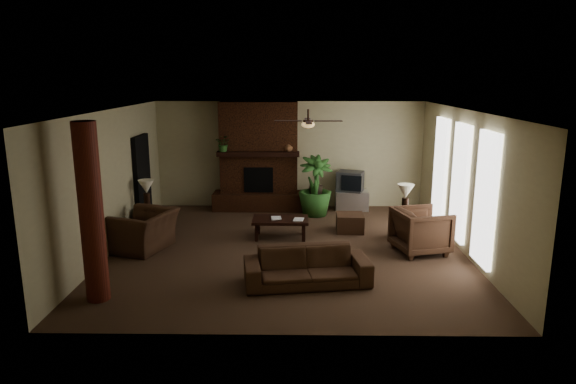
{
  "coord_description": "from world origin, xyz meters",
  "views": [
    {
      "loc": [
        0.15,
        -9.76,
        3.44
      ],
      "look_at": [
        0.0,
        0.4,
        1.1
      ],
      "focal_mm": 31.55,
      "sensor_mm": 36.0,
      "label": 1
    }
  ],
  "objects_px": {
    "lamp_left": "(146,189)",
    "coffee_table": "(280,221)",
    "floor_vase": "(316,196)",
    "sofa": "(307,261)",
    "lamp_right": "(406,193)",
    "side_table_right": "(404,226)",
    "armchair_left": "(143,224)",
    "tv_stand": "(352,200)",
    "floor_plant": "(315,199)",
    "ottoman": "(350,223)",
    "log_column": "(91,213)",
    "side_table_left": "(148,220)",
    "armchair_right": "(421,229)"
  },
  "relations": [
    {
      "from": "floor_vase",
      "to": "lamp_right",
      "type": "xyz_separation_m",
      "value": [
        1.82,
        -2.14,
        0.57
      ]
    },
    {
      "from": "side_table_left",
      "to": "lamp_right",
      "type": "xyz_separation_m",
      "value": [
        5.65,
        -0.37,
        0.73
      ]
    },
    {
      "from": "floor_vase",
      "to": "floor_plant",
      "type": "xyz_separation_m",
      "value": [
        -0.03,
        -0.28,
        -0.01
      ]
    },
    {
      "from": "tv_stand",
      "to": "floor_vase",
      "type": "relative_size",
      "value": 1.1
    },
    {
      "from": "sofa",
      "to": "lamp_right",
      "type": "height_order",
      "value": "lamp_right"
    },
    {
      "from": "tv_stand",
      "to": "lamp_left",
      "type": "xyz_separation_m",
      "value": [
        -4.78,
        -2.04,
        0.75
      ]
    },
    {
      "from": "sofa",
      "to": "lamp_right",
      "type": "xyz_separation_m",
      "value": [
        2.14,
        2.48,
        0.59
      ]
    },
    {
      "from": "sofa",
      "to": "tv_stand",
      "type": "relative_size",
      "value": 2.47
    },
    {
      "from": "armchair_left",
      "to": "sofa",
      "type": "bearing_deg",
      "value": 80.38
    },
    {
      "from": "armchair_left",
      "to": "ottoman",
      "type": "distance_m",
      "value": 4.51
    },
    {
      "from": "floor_vase",
      "to": "side_table_right",
      "type": "bearing_deg",
      "value": -49.49
    },
    {
      "from": "log_column",
      "to": "armchair_left",
      "type": "distance_m",
      "value": 2.51
    },
    {
      "from": "ottoman",
      "to": "side_table_right",
      "type": "distance_m",
      "value": 1.21
    },
    {
      "from": "armchair_right",
      "to": "floor_plant",
      "type": "xyz_separation_m",
      "value": [
        -2.0,
        2.73,
        -0.07
      ]
    },
    {
      "from": "sofa",
      "to": "floor_vase",
      "type": "bearing_deg",
      "value": 77.47
    },
    {
      "from": "sofa",
      "to": "floor_vase",
      "type": "distance_m",
      "value": 4.63
    },
    {
      "from": "floor_plant",
      "to": "side_table_left",
      "type": "height_order",
      "value": "floor_plant"
    },
    {
      "from": "log_column",
      "to": "lamp_left",
      "type": "relative_size",
      "value": 4.31
    },
    {
      "from": "floor_vase",
      "to": "floor_plant",
      "type": "distance_m",
      "value": 0.28
    },
    {
      "from": "armchair_left",
      "to": "tv_stand",
      "type": "height_order",
      "value": "armchair_left"
    },
    {
      "from": "coffee_table",
      "to": "side_table_left",
      "type": "height_order",
      "value": "side_table_left"
    },
    {
      "from": "armchair_left",
      "to": "floor_plant",
      "type": "bearing_deg",
      "value": 144.36
    },
    {
      "from": "armchair_right",
      "to": "lamp_right",
      "type": "xyz_separation_m",
      "value": [
        -0.15,
        0.87,
        0.51
      ]
    },
    {
      "from": "lamp_left",
      "to": "coffee_table",
      "type": "bearing_deg",
      "value": -6.97
    },
    {
      "from": "log_column",
      "to": "armchair_right",
      "type": "distance_m",
      "value": 6.1
    },
    {
      "from": "tv_stand",
      "to": "coffee_table",
      "type": "bearing_deg",
      "value": -125.36
    },
    {
      "from": "armchair_left",
      "to": "tv_stand",
      "type": "distance_m",
      "value": 5.57
    },
    {
      "from": "lamp_right",
      "to": "side_table_left",
      "type": "bearing_deg",
      "value": 176.24
    },
    {
      "from": "log_column",
      "to": "sofa",
      "type": "xyz_separation_m",
      "value": [
        3.3,
        0.65,
        -0.99
      ]
    },
    {
      "from": "tv_stand",
      "to": "armchair_left",
      "type": "bearing_deg",
      "value": -143.4
    },
    {
      "from": "ottoman",
      "to": "lamp_left",
      "type": "relative_size",
      "value": 0.92
    },
    {
      "from": "tv_stand",
      "to": "lamp_left",
      "type": "distance_m",
      "value": 5.26
    },
    {
      "from": "sofa",
      "to": "coffee_table",
      "type": "distance_m",
      "value": 2.55
    },
    {
      "from": "floor_plant",
      "to": "lamp_right",
      "type": "relative_size",
      "value": 2.31
    },
    {
      "from": "lamp_left",
      "to": "sofa",
      "type": "bearing_deg",
      "value": -39.25
    },
    {
      "from": "side_table_right",
      "to": "sofa",
      "type": "bearing_deg",
      "value": -130.59
    },
    {
      "from": "ottoman",
      "to": "side_table_left",
      "type": "xyz_separation_m",
      "value": [
        -4.54,
        -0.13,
        0.08
      ]
    },
    {
      "from": "lamp_left",
      "to": "log_column",
      "type": "bearing_deg",
      "value": -86.74
    },
    {
      "from": "floor_plant",
      "to": "side_table_right",
      "type": "xyz_separation_m",
      "value": [
        1.84,
        -1.85,
        -0.15
      ]
    },
    {
      "from": "log_column",
      "to": "tv_stand",
      "type": "bearing_deg",
      "value": 50.44
    },
    {
      "from": "sofa",
      "to": "armchair_left",
      "type": "relative_size",
      "value": 1.74
    },
    {
      "from": "side_table_right",
      "to": "lamp_left",
      "type": "bearing_deg",
      "value": 176.31
    },
    {
      "from": "armchair_left",
      "to": "side_table_right",
      "type": "relative_size",
      "value": 2.2
    },
    {
      "from": "armchair_left",
      "to": "floor_vase",
      "type": "bearing_deg",
      "value": 146.87
    },
    {
      "from": "armchair_right",
      "to": "lamp_left",
      "type": "bearing_deg",
      "value": 63.34
    },
    {
      "from": "sofa",
      "to": "floor_plant",
      "type": "distance_m",
      "value": 4.35
    },
    {
      "from": "lamp_left",
      "to": "floor_vase",
      "type": "bearing_deg",
      "value": 24.65
    },
    {
      "from": "ottoman",
      "to": "tv_stand",
      "type": "xyz_separation_m",
      "value": [
        0.25,
        1.92,
        0.05
      ]
    },
    {
      "from": "coffee_table",
      "to": "armchair_right",
      "type": "bearing_deg",
      "value": -17.5
    },
    {
      "from": "side_table_left",
      "to": "side_table_right",
      "type": "distance_m",
      "value": 5.65
    }
  ]
}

